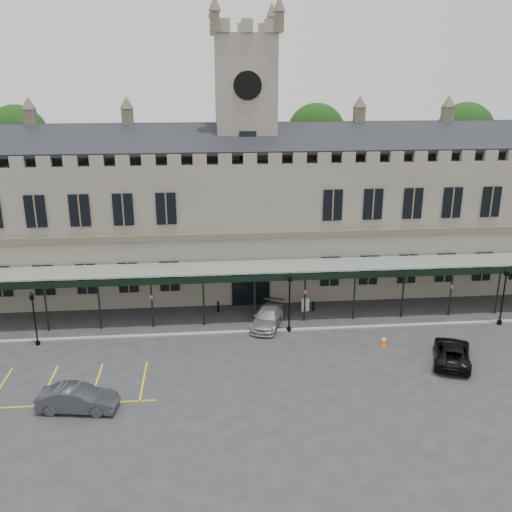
{
  "coord_description": "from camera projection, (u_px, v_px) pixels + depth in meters",
  "views": [
    {
      "loc": [
        -3.69,
        -34.16,
        19.27
      ],
      "look_at": [
        0.0,
        6.0,
        6.0
      ],
      "focal_mm": 40.0,
      "sensor_mm": 36.0,
      "label": 1
    }
  ],
  "objects": [
    {
      "name": "bollard_right",
      "position": [
        313.0,
        306.0,
        47.58
      ],
      "size": [
        0.15,
        0.15,
        0.82
      ],
      "primitive_type": "cylinder",
      "color": "black",
      "rests_on": "ground"
    },
    {
      "name": "station_building",
      "position": [
        246.0,
        217.0,
        51.68
      ],
      "size": [
        60.0,
        10.36,
        17.3
      ],
      "color": "slate",
      "rests_on": "ground"
    },
    {
      "name": "bollard_left",
      "position": [
        218.0,
        307.0,
        47.27
      ],
      "size": [
        0.17,
        0.17,
        0.98
      ],
      "primitive_type": "cylinder",
      "color": "black",
      "rests_on": "ground"
    },
    {
      "name": "parking_markings",
      "position": [
        47.0,
        389.0,
        36.02
      ],
      "size": [
        16.0,
        6.0,
        0.01
      ],
      "primitive_type": null,
      "color": "gold",
      "rests_on": "ground"
    },
    {
      "name": "tree_behind_right",
      "position": [
        465.0,
        133.0,
        60.38
      ],
      "size": [
        6.0,
        6.0,
        16.0
      ],
      "color": "#332314",
      "rests_on": "ground"
    },
    {
      "name": "lamp_post_mid",
      "position": [
        290.0,
        297.0,
        43.12
      ],
      "size": [
        0.46,
        0.46,
        4.84
      ],
      "color": "black",
      "rests_on": "ground"
    },
    {
      "name": "traffic_cone",
      "position": [
        384.0,
        341.0,
        41.57
      ],
      "size": [
        0.49,
        0.49,
        0.77
      ],
      "rotation": [
        0.0,
        0.0,
        0.41
      ],
      "color": "#FF6608",
      "rests_on": "ground"
    },
    {
      "name": "tree_behind_mid",
      "position": [
        316.0,
        134.0,
        58.99
      ],
      "size": [
        6.0,
        6.0,
        16.0
      ],
      "color": "#332314",
      "rests_on": "ground"
    },
    {
      "name": "kerb",
      "position": [
        257.0,
        331.0,
        43.84
      ],
      "size": [
        60.0,
        0.4,
        0.12
      ],
      "primitive_type": "cube",
      "color": "gray",
      "rests_on": "ground"
    },
    {
      "name": "ground",
      "position": [
        264.0,
        367.0,
        38.66
      ],
      "size": [
        140.0,
        140.0,
        0.0
      ],
      "primitive_type": "plane",
      "color": "#2A2A2D"
    },
    {
      "name": "car_taxi",
      "position": [
        268.0,
        317.0,
        44.76
      ],
      "size": [
        3.5,
        5.31,
        1.43
      ],
      "primitive_type": "imported",
      "rotation": [
        0.0,
        0.0,
        -0.33
      ],
      "color": "#94969B",
      "rests_on": "ground"
    },
    {
      "name": "sign_board",
      "position": [
        305.0,
        305.0,
        47.44
      ],
      "size": [
        0.67,
        0.15,
        1.14
      ],
      "rotation": [
        0.0,
        0.0,
        0.15
      ],
      "color": "black",
      "rests_on": "ground"
    },
    {
      "name": "clock_tower",
      "position": [
        246.0,
        143.0,
        49.69
      ],
      "size": [
        5.6,
        5.6,
        24.8
      ],
      "color": "slate",
      "rests_on": "ground"
    },
    {
      "name": "car_van",
      "position": [
        452.0,
        352.0,
        39.21
      ],
      "size": [
        4.07,
        5.57,
        1.41
      ],
      "primitive_type": "imported",
      "rotation": [
        0.0,
        0.0,
        2.75
      ],
      "color": "black",
      "rests_on": "ground"
    },
    {
      "name": "canopy",
      "position": [
        254.0,
        293.0,
        44.96
      ],
      "size": [
        50.0,
        4.1,
        4.3
      ],
      "color": "#8C9E93",
      "rests_on": "ground"
    },
    {
      "name": "lamp_post_left",
      "position": [
        34.0,
        313.0,
        41.06
      ],
      "size": [
        0.4,
        0.4,
        4.21
      ],
      "color": "black",
      "rests_on": "ground"
    },
    {
      "name": "lamp_post_right",
      "position": [
        504.0,
        291.0,
        44.3
      ],
      "size": [
        0.46,
        0.46,
        4.83
      ],
      "color": "black",
      "rests_on": "ground"
    },
    {
      "name": "car_left_b",
      "position": [
        78.0,
        399.0,
        33.59
      ],
      "size": [
        4.85,
        2.27,
        1.54
      ],
      "primitive_type": "imported",
      "rotation": [
        0.0,
        0.0,
        1.43
      ],
      "color": "#373A3F",
      "rests_on": "ground"
    },
    {
      "name": "tree_behind_left",
      "position": [
        17.0,
        137.0,
        56.39
      ],
      "size": [
        6.0,
        6.0,
        16.0
      ],
      "color": "#332314",
      "rests_on": "ground"
    }
  ]
}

